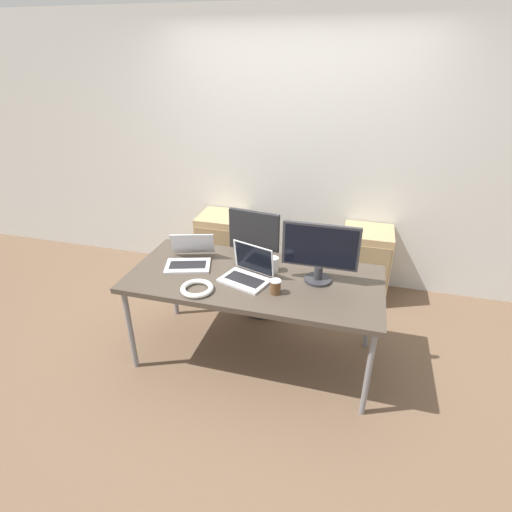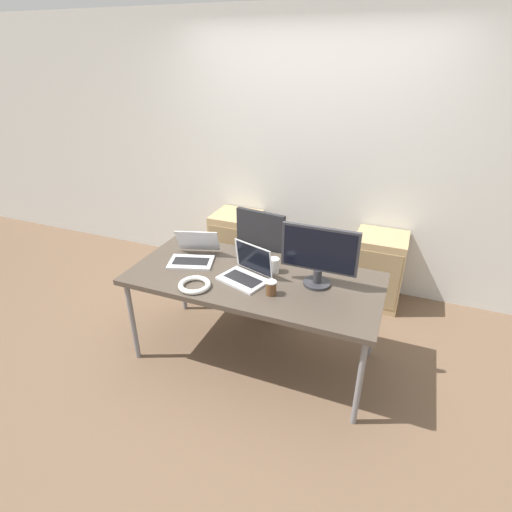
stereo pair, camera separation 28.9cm
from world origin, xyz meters
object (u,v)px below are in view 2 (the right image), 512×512
at_px(office_chair, 270,273).
at_px(cable_coil, 195,285).
at_px(cabinet_right, 377,269).
at_px(monitor, 319,255).
at_px(cabinet_left, 237,245).
at_px(laptop_right, 193,255).
at_px(coffee_cup_brown, 271,288).
at_px(coffee_cup_white, 274,265).
at_px(laptop_left, 247,272).

xyz_separation_m(office_chair, cable_coil, (-0.21, -0.97, 0.37)).
height_order(cabinet_right, monitor, monitor).
xyz_separation_m(cabinet_left, cable_coil, (0.35, -1.47, 0.41)).
relative_size(cabinet_left, monitor, 1.32).
height_order(laptop_right, coffee_cup_brown, laptop_right).
xyz_separation_m(cabinet_left, coffee_cup_brown, (0.88, -1.36, 0.44)).
relative_size(office_chair, laptop_right, 2.50).
distance_m(cabinet_right, coffee_cup_white, 1.34).
distance_m(coffee_cup_white, cable_coil, 0.61).
relative_size(office_chair, coffee_cup_brown, 10.38).
bearing_deg(cabinet_left, office_chair, -41.49).
xyz_separation_m(cabinet_right, laptop_left, (-0.83, -1.23, 0.44)).
height_order(cabinet_right, cable_coil, cable_coil).
distance_m(cabinet_left, monitor, 1.71).
distance_m(cabinet_right, laptop_left, 1.55).
relative_size(cabinet_left, cable_coil, 3.08).
distance_m(laptop_right, cable_coil, 0.41).
relative_size(laptop_right, coffee_cup_white, 3.81).
relative_size(office_chair, cabinet_right, 1.49).
distance_m(cabinet_left, coffee_cup_white, 1.40).
xyz_separation_m(laptop_left, coffee_cup_brown, (0.24, -0.13, -0.00)).
relative_size(cabinet_right, laptop_left, 1.79).
relative_size(office_chair, cabinet_left, 1.49).
bearing_deg(office_chair, monitor, -47.21).
bearing_deg(coffee_cup_brown, cabinet_left, 122.88).
height_order(cabinet_right, coffee_cup_brown, coffee_cup_brown).
bearing_deg(cabinet_left, laptop_left, -62.36).
relative_size(laptop_left, monitor, 0.74).
relative_size(office_chair, coffee_cup_white, 9.51).
relative_size(coffee_cup_white, cable_coil, 0.48).
relative_size(cabinet_right, coffee_cup_white, 6.36).
height_order(office_chair, cabinet_right, office_chair).
bearing_deg(coffee_cup_brown, monitor, 43.22).
height_order(cabinet_right, laptop_left, laptop_left).
bearing_deg(coffee_cup_white, office_chair, 112.13).
distance_m(laptop_right, coffee_cup_white, 0.65).
bearing_deg(laptop_right, cable_coil, -59.30).
distance_m(laptop_left, monitor, 0.54).
xyz_separation_m(cabinet_left, monitor, (1.14, -1.12, 0.63)).
bearing_deg(cabinet_left, laptop_right, -82.76).
relative_size(cabinet_left, coffee_cup_brown, 6.95).
bearing_deg(cabinet_left, cabinet_right, 0.00).
xyz_separation_m(laptop_left, cable_coil, (-0.29, -0.25, -0.03)).
bearing_deg(cable_coil, cabinet_left, 103.42).
bearing_deg(office_chair, coffee_cup_white, -67.87).
distance_m(cabinet_right, monitor, 1.33).
height_order(monitor, coffee_cup_brown, monitor).
height_order(laptop_right, monitor, monitor).
bearing_deg(cable_coil, cabinet_right, 52.63).
distance_m(cabinet_left, cabinet_right, 1.48).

